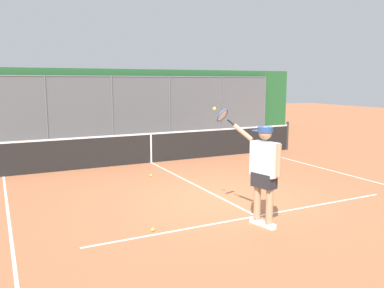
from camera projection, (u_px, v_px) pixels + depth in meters
The scene contains 7 objects.
ground_plane at pixel (224, 200), 8.77m from camera, with size 60.00×60.00×0.00m, color #A8603D.
court_line_markings at pixel (266, 221), 7.42m from camera, with size 8.66×10.49×0.01m.
fence_backdrop at pixel (109, 106), 17.05m from camera, with size 18.55×1.37×3.10m.
tennis_net at pixel (151, 147), 12.71m from camera, with size 11.13×0.09×1.07m.
tennis_player at pixel (263, 167), 7.03m from camera, with size 0.70×1.39×2.10m.
tennis_ball_mid_court at pixel (153, 230), 6.91m from camera, with size 0.07×0.07×0.07m, color #D6E042.
tennis_ball_by_sideline at pixel (151, 175), 10.92m from camera, with size 0.07×0.07×0.07m, color #CCDB33.
Camera 1 is at (4.41, 7.26, 2.58)m, focal length 37.23 mm.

